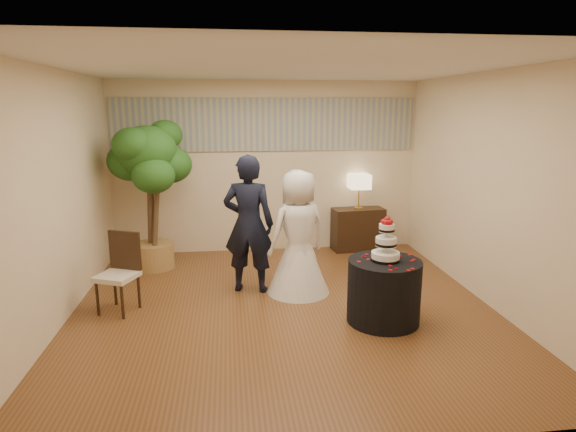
{
  "coord_description": "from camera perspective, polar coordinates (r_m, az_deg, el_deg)",
  "views": [
    {
      "loc": [
        -0.62,
        -5.39,
        2.37
      ],
      "look_at": [
        0.1,
        0.4,
        1.05
      ],
      "focal_mm": 30.0,
      "sensor_mm": 36.0,
      "label": 1
    }
  ],
  "objects": [
    {
      "name": "floor",
      "position": [
        5.92,
        -0.49,
        -10.84
      ],
      "size": [
        5.0,
        5.0,
        0.0
      ],
      "primitive_type": "cube",
      "color": "brown",
      "rests_on": "ground"
    },
    {
      "name": "ceiling",
      "position": [
        5.45,
        -0.55,
        17.27
      ],
      "size": [
        5.0,
        5.0,
        0.0
      ],
      "primitive_type": "cube",
      "color": "white",
      "rests_on": "wall_back"
    },
    {
      "name": "wall_back",
      "position": [
        7.98,
        -2.59,
        5.74
      ],
      "size": [
        5.0,
        0.06,
        2.8
      ],
      "primitive_type": "cube",
      "color": "beige",
      "rests_on": "ground"
    },
    {
      "name": "wall_front",
      "position": [
        3.11,
        4.78,
        -5.46
      ],
      "size": [
        5.0,
        0.06,
        2.8
      ],
      "primitive_type": "cube",
      "color": "beige",
      "rests_on": "ground"
    },
    {
      "name": "wall_left",
      "position": [
        5.79,
        -25.92,
        1.81
      ],
      "size": [
        0.06,
        5.0,
        2.8
      ],
      "primitive_type": "cube",
      "color": "beige",
      "rests_on": "ground"
    },
    {
      "name": "wall_right",
      "position": [
        6.3,
        22.71,
        2.9
      ],
      "size": [
        0.06,
        5.0,
        2.8
      ],
      "primitive_type": "cube",
      "color": "beige",
      "rests_on": "ground"
    },
    {
      "name": "mural_border",
      "position": [
        7.9,
        -2.63,
        10.77
      ],
      "size": [
        4.9,
        0.02,
        0.85
      ],
      "primitive_type": "cube",
      "color": "#9EA296",
      "rests_on": "wall_back"
    },
    {
      "name": "groom",
      "position": [
        6.22,
        -4.68,
        -0.97
      ],
      "size": [
        0.74,
        0.57,
        1.8
      ],
      "primitive_type": "imported",
      "rotation": [
        0.0,
        0.0,
        2.91
      ],
      "color": "black",
      "rests_on": "floor"
    },
    {
      "name": "bride",
      "position": [
        6.16,
        1.25,
        -1.94
      ],
      "size": [
        1.06,
        1.06,
        1.62
      ],
      "primitive_type": "imported",
      "rotation": [
        0.0,
        0.0,
        3.53
      ],
      "color": "white",
      "rests_on": "floor"
    },
    {
      "name": "cake_table",
      "position": [
        5.56,
        11.29,
        -8.72
      ],
      "size": [
        0.95,
        0.95,
        0.72
      ],
      "primitive_type": "cylinder",
      "rotation": [
        0.0,
        0.0,
        -0.19
      ],
      "color": "black",
      "rests_on": "floor"
    },
    {
      "name": "wedding_cake",
      "position": [
        5.37,
        11.57,
        -2.65
      ],
      "size": [
        0.32,
        0.32,
        0.5
      ],
      "primitive_type": null,
      "color": "white",
      "rests_on": "cake_table"
    },
    {
      "name": "console",
      "position": [
        8.24,
        8.26,
        -1.54
      ],
      "size": [
        0.89,
        0.46,
        0.71
      ],
      "primitive_type": "cube",
      "rotation": [
        0.0,
        0.0,
        0.09
      ],
      "color": "black",
      "rests_on": "floor"
    },
    {
      "name": "table_lamp",
      "position": [
        8.1,
        8.41,
        2.89
      ],
      "size": [
        0.33,
        0.33,
        0.58
      ],
      "primitive_type": null,
      "color": "beige",
      "rests_on": "console"
    },
    {
      "name": "ficus_tree",
      "position": [
        7.32,
        -16.04,
        2.42
      ],
      "size": [
        1.49,
        1.49,
        2.24
      ],
      "primitive_type": null,
      "rotation": [
        0.0,
        0.0,
        -2.21
      ],
      "color": "#265B1C",
      "rests_on": "floor"
    },
    {
      "name": "side_chair",
      "position": [
        6.0,
        -19.63,
        -6.49
      ],
      "size": [
        0.57,
        0.58,
        0.94
      ],
      "primitive_type": null,
      "rotation": [
        0.0,
        0.0,
        -0.41
      ],
      "color": "black",
      "rests_on": "floor"
    }
  ]
}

